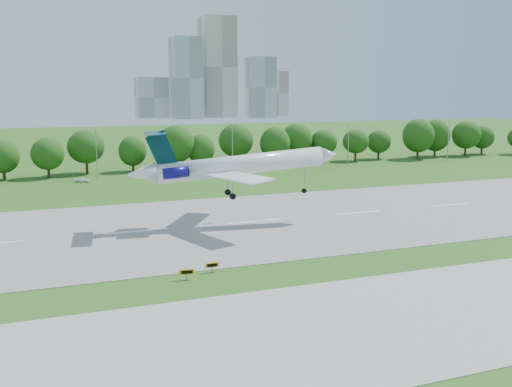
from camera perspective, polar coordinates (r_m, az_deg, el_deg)
name	(u,v)px	position (r m, az deg, el deg)	size (l,w,h in m)	color
ground	(322,264)	(72.81, 6.65, -7.04)	(600.00, 600.00, 0.00)	#305A17
runway	(254,222)	(94.94, -0.23, -2.85)	(400.00, 45.00, 0.08)	gray
taxiway	(407,316)	(58.32, 14.88, -11.76)	(400.00, 23.00, 0.08)	#ADADA8
tree_line	(169,148)	(157.80, -8.71, 4.55)	(288.40, 8.40, 10.40)	#382314
light_poles	(167,151)	(147.54, -8.86, 4.21)	(175.90, 0.25, 12.19)	gray
skyline	(213,79)	(471.36, -4.27, 11.31)	(127.00, 52.00, 80.00)	#B2B2B7
airliner	(231,165)	(92.13, -2.56, 2.85)	(34.86, 25.17, 11.14)	white
taxi_sign_left	(187,272)	(66.87, -6.96, -7.81)	(1.77, 0.48, 1.24)	gray
taxi_sign_centre	(212,265)	(69.25, -4.42, -7.16)	(1.68, 0.23, 1.18)	gray
service_vehicle_b	(82,180)	(141.98, -16.99, 1.31)	(1.37, 3.42, 1.16)	white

